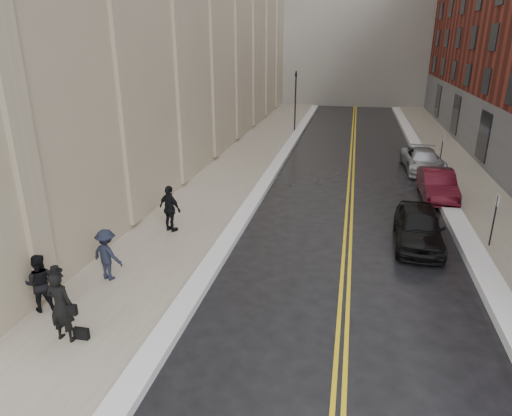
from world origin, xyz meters
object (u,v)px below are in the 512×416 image
at_px(car_silver_near, 424,161).
at_px(pedestrian_a, 40,283).
at_px(car_black, 419,227).
at_px(car_maroon, 437,185).
at_px(pedestrian_c, 170,209).
at_px(pedestrian_b, 107,255).
at_px(car_silver_far, 423,159).
at_px(pedestrian_main, 61,306).

distance_m(car_silver_near, pedestrian_a, 22.77).
height_order(car_black, car_maroon, car_black).
distance_m(car_maroon, pedestrian_c, 13.59).
xyz_separation_m(car_silver_near, pedestrian_b, (-12.03, -16.58, 0.38)).
xyz_separation_m(car_silver_far, pedestrian_a, (-13.00, -19.19, 0.38)).
bearing_deg(pedestrian_c, car_silver_far, -107.27).
bearing_deg(car_black, pedestrian_b, -150.60).
xyz_separation_m(car_maroon, pedestrian_b, (-12.03, -11.40, 0.30)).
bearing_deg(car_silver_far, pedestrian_a, -128.88).
bearing_deg(pedestrian_main, pedestrian_c, -85.48).
height_order(car_maroon, pedestrian_a, pedestrian_a).
bearing_deg(car_silver_far, car_silver_near, -94.75).
bearing_deg(pedestrian_a, pedestrian_main, 119.21).
xyz_separation_m(car_maroon, car_silver_far, (-0.00, 5.67, -0.08)).
height_order(pedestrian_a, pedestrian_c, pedestrian_c).
xyz_separation_m(pedestrian_main, pedestrian_c, (-0.03, 7.51, -0.03)).
bearing_deg(pedestrian_c, pedestrian_main, 114.92).
height_order(car_black, pedestrian_main, pedestrian_main).
bearing_deg(car_silver_far, pedestrian_main, -124.27).
height_order(car_maroon, pedestrian_b, pedestrian_b).
relative_size(car_silver_near, car_silver_far, 0.95).
xyz_separation_m(car_silver_near, car_silver_far, (-0.00, 0.50, 0.01)).
bearing_deg(pedestrian_main, car_black, -134.81).
distance_m(car_silver_near, pedestrian_main, 22.95).
bearing_deg(car_black, pedestrian_c, -171.47).
distance_m(car_silver_far, pedestrian_c, 17.26).
bearing_deg(pedestrian_a, car_maroon, -156.80).
relative_size(car_silver_far, pedestrian_c, 2.39).
relative_size(pedestrian_a, pedestrian_c, 0.90).
height_order(car_silver_near, pedestrian_a, pedestrian_a).
xyz_separation_m(car_silver_far, pedestrian_c, (-11.54, -12.83, 0.48)).
bearing_deg(car_black, pedestrian_a, -144.53).
distance_m(car_maroon, pedestrian_main, 18.65).
height_order(car_silver_far, pedestrian_b, pedestrian_b).
xyz_separation_m(pedestrian_main, pedestrian_b, (-0.52, 3.26, -0.14)).
distance_m(car_maroon, pedestrian_b, 16.58).
bearing_deg(pedestrian_a, car_black, -169.82).
bearing_deg(pedestrian_main, pedestrian_b, -76.67).
height_order(car_maroon, pedestrian_c, pedestrian_c).
bearing_deg(pedestrian_c, car_silver_near, -108.41).
height_order(pedestrian_main, pedestrian_b, pedestrian_main).
height_order(pedestrian_b, pedestrian_c, pedestrian_c).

